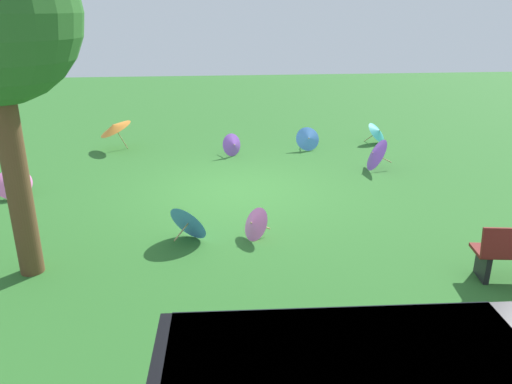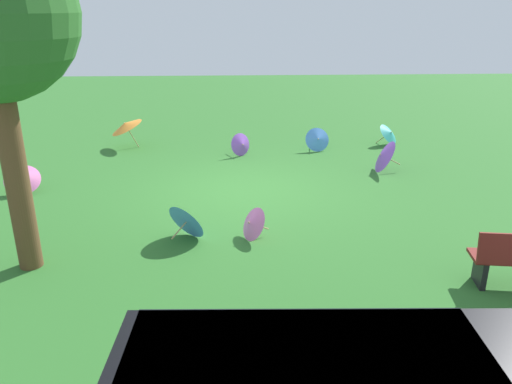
{
  "view_description": "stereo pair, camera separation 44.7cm",
  "coord_description": "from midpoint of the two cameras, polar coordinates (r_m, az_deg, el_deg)",
  "views": [
    {
      "loc": [
        0.66,
        10.24,
        3.8
      ],
      "look_at": [
        -0.21,
        1.67,
        0.6
      ],
      "focal_mm": 35.0,
      "sensor_mm": 36.0,
      "label": 1
    },
    {
      "loc": [
        0.21,
        10.28,
        3.8
      ],
      "look_at": [
        -0.21,
        1.67,
        0.6
      ],
      "focal_mm": 35.0,
      "sensor_mm": 36.0,
      "label": 2
    }
  ],
  "objects": [
    {
      "name": "ground",
      "position": [
        10.95,
        -3.17,
        0.02
      ],
      "size": [
        40.0,
        40.0,
        0.0
      ],
      "primitive_type": "plane",
      "color": "#2D6B28"
    },
    {
      "name": "parasol_orange_0",
      "position": [
        14.66,
        -16.73,
        7.14
      ],
      "size": [
        1.12,
        1.13,
        0.93
      ],
      "color": "tan",
      "rests_on": "ground"
    },
    {
      "name": "parasol_pink_0",
      "position": [
        11.72,
        -27.02,
        1.01
      ],
      "size": [
        0.91,
        0.85,
        0.66
      ],
      "color": "tan",
      "rests_on": "ground"
    },
    {
      "name": "parasol_pink_1",
      "position": [
        8.62,
        -1.76,
        -3.64
      ],
      "size": [
        0.61,
        0.71,
        0.59
      ],
      "color": "tan",
      "rests_on": "ground"
    },
    {
      "name": "parasol_blue_0",
      "position": [
        8.67,
        -9.03,
        -3.34
      ],
      "size": [
        0.85,
        0.81,
        0.71
      ],
      "color": "tan",
      "rests_on": "ground"
    },
    {
      "name": "parasol_purple_0",
      "position": [
        12.62,
        12.42,
        4.26
      ],
      "size": [
        0.71,
        0.86,
        0.81
      ],
      "color": "tan",
      "rests_on": "ground"
    },
    {
      "name": "parasol_blue_1",
      "position": [
        14.16,
        5.08,
        6.1
      ],
      "size": [
        0.73,
        0.62,
        0.66
      ],
      "color": "tan",
      "rests_on": "ground"
    },
    {
      "name": "parasol_purple_1",
      "position": [
        13.55,
        -3.6,
        5.4
      ],
      "size": [
        0.64,
        0.64,
        0.63
      ],
      "color": "tan",
      "rests_on": "ground"
    },
    {
      "name": "parasol_teal_0",
      "position": [
        15.22,
        12.95,
        6.73
      ],
      "size": [
        0.85,
        0.88,
        0.65
      ],
      "color": "tan",
      "rests_on": "ground"
    }
  ]
}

